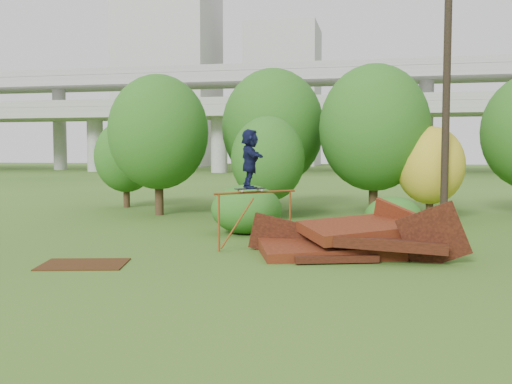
% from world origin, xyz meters
% --- Properties ---
extents(ground, '(240.00, 240.00, 0.00)m').
position_xyz_m(ground, '(0.00, 0.00, 0.00)').
color(ground, '#2D5116').
rests_on(ground, ground).
extents(scrap_pile, '(5.81, 3.32, 1.93)m').
position_xyz_m(scrap_pile, '(1.93, 1.35, 0.39)').
color(scrap_pile, '#3C130A').
rests_on(scrap_pile, ground).
extents(grind_rail, '(1.98, 1.90, 1.62)m').
position_xyz_m(grind_rail, '(-0.81, 2.03, 1.18)').
color(grind_rail, brown).
rests_on(grind_rail, ground).
extents(skateboard, '(0.81, 0.79, 0.09)m').
position_xyz_m(skateboard, '(-0.95, 1.90, 1.70)').
color(skateboard, black).
rests_on(skateboard, grind_rail).
extents(skater, '(1.02, 1.61, 1.65)m').
position_xyz_m(skater, '(-0.95, 1.90, 2.54)').
color(skater, '#0F1335').
rests_on(skater, skateboard).
extents(flat_plate, '(2.29, 1.86, 0.03)m').
position_xyz_m(flat_plate, '(-4.39, -1.22, 0.01)').
color(flat_plate, '#361D0B').
rests_on(flat_plate, ground).
extents(tree_0, '(4.29, 4.29, 6.05)m').
position_xyz_m(tree_0, '(-6.67, 9.52, 3.58)').
color(tree_0, black).
rests_on(tree_0, ground).
extents(tree_1, '(4.76, 4.76, 6.62)m').
position_xyz_m(tree_1, '(-2.23, 12.68, 3.88)').
color(tree_1, black).
rests_on(tree_1, ground).
extents(tree_2, '(2.94, 2.94, 4.15)m').
position_xyz_m(tree_2, '(-1.70, 8.57, 2.45)').
color(tree_2, black).
rests_on(tree_2, ground).
extents(tree_3, '(4.61, 4.61, 6.40)m').
position_xyz_m(tree_3, '(2.42, 10.74, 3.74)').
color(tree_3, black).
rests_on(tree_3, ground).
extents(tree_4, '(2.72, 2.72, 3.76)m').
position_xyz_m(tree_4, '(4.66, 10.18, 2.19)').
color(tree_4, black).
rests_on(tree_4, ground).
extents(tree_6, '(3.07, 3.07, 4.28)m').
position_xyz_m(tree_6, '(-9.51, 12.41, 2.51)').
color(tree_6, black).
rests_on(tree_6, ground).
extents(shrub_left, '(2.38, 2.20, 1.65)m').
position_xyz_m(shrub_left, '(-1.70, 4.72, 0.82)').
color(shrub_left, '#1C5617').
rests_on(shrub_left, ground).
extents(shrub_right, '(1.82, 1.67, 1.29)m').
position_xyz_m(shrub_right, '(3.07, 5.17, 0.65)').
color(shrub_right, '#1C5617').
rests_on(shrub_right, ground).
extents(utility_pole, '(1.40, 0.28, 9.73)m').
position_xyz_m(utility_pole, '(5.03, 8.63, 4.94)').
color(utility_pole, black).
rests_on(utility_pole, ground).
extents(freeway_overpass, '(160.00, 15.00, 13.70)m').
position_xyz_m(freeway_overpass, '(0.00, 62.92, 10.32)').
color(freeway_overpass, gray).
rests_on(freeway_overpass, ground).
extents(building_left, '(18.00, 16.00, 35.00)m').
position_xyz_m(building_left, '(-38.00, 95.00, 17.50)').
color(building_left, '#9E9E99').
rests_on(building_left, ground).
extents(building_right, '(14.00, 14.00, 28.00)m').
position_xyz_m(building_right, '(-16.00, 102.00, 14.00)').
color(building_right, '#9E9E99').
rests_on(building_right, ground).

